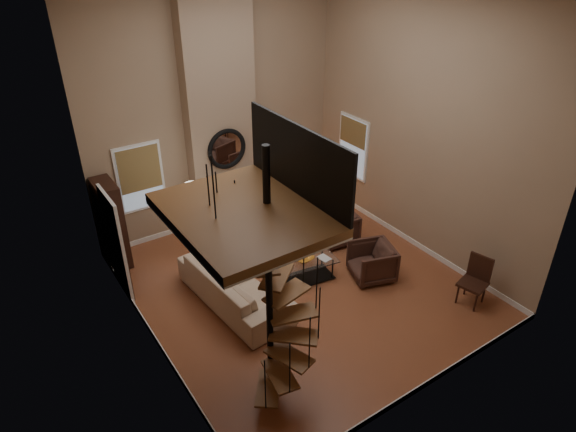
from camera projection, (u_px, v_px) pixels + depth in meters
ground at (299, 284)px, 10.21m from camera, size 6.00×6.50×0.01m
back_wall at (216, 109)px, 11.16m from camera, size 6.00×0.02×5.50m
front_wall at (447, 243)px, 6.49m from camera, size 6.00×0.02×5.50m
left_wall at (133, 205)px, 7.38m from camera, size 0.02×6.50×5.50m
right_wall at (422, 125)px, 10.28m from camera, size 0.02×6.50×5.50m
baseboard_back at (224, 215)px, 12.50m from camera, size 6.00×0.02×0.12m
baseboard_front at (419, 388)px, 7.85m from camera, size 6.00×0.02×0.12m
baseboard_left at (157, 341)px, 8.73m from camera, size 0.02×6.50×0.12m
baseboard_right at (406, 237)px, 11.62m from camera, size 0.02×6.50×0.12m
chimney_breast at (220, 112)px, 11.03m from camera, size 1.60×0.38×5.50m
hearth at (237, 228)px, 12.04m from camera, size 1.50×0.60×0.04m
firebox at (230, 204)px, 11.98m from camera, size 0.95×0.02×0.72m
mantel at (230, 182)px, 11.63m from camera, size 1.70×0.18×0.06m
mirror_frame at (227, 149)px, 11.27m from camera, size 0.94×0.10×0.94m
mirror_disc at (227, 149)px, 11.28m from camera, size 0.80×0.01×0.80m
vase_left at (207, 182)px, 11.31m from camera, size 0.24×0.24×0.25m
vase_right at (252, 170)px, 11.88m from camera, size 0.20×0.20×0.21m
window_back at (140, 177)px, 10.79m from camera, size 1.02×0.06×1.52m
window_right at (353, 146)px, 12.26m from camera, size 0.06×1.02×1.52m
entry_door at (117, 245)px, 9.55m from camera, size 0.10×1.05×2.16m
loft at (250, 208)px, 6.31m from camera, size 1.70×2.20×1.09m
spiral_stair at (270, 292)px, 7.17m from camera, size 1.47×1.47×4.06m
hutch at (111, 224)px, 10.42m from camera, size 0.39×0.83×1.87m
sofa at (233, 285)px, 9.54m from camera, size 1.22×2.66×0.76m
armchair_near at (339, 227)px, 11.46m from camera, size 0.94×0.92×0.75m
armchair_far at (375, 261)px, 10.28m from camera, size 1.04×1.03×0.76m
coffee_table at (305, 268)px, 10.21m from camera, size 1.35×0.81×0.47m
bowl at (303, 258)px, 10.14m from camera, size 0.39×0.39×0.10m
book at (323, 259)px, 10.18m from camera, size 0.22×0.28×0.03m
floor_lamp at (194, 198)px, 10.40m from camera, size 0.42×0.42×1.73m
accent_lamp at (284, 199)px, 12.84m from camera, size 0.14×0.14×0.49m
side_chair at (476, 278)px, 9.51m from camera, size 0.57×0.57×0.99m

